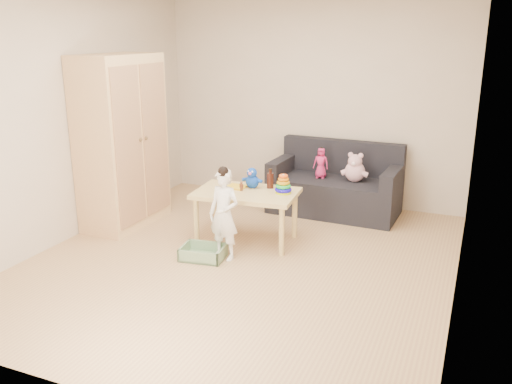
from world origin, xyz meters
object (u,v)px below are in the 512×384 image
at_px(wardrobe, 122,142).
at_px(sofa, 334,196).
at_px(play_table, 246,216).
at_px(toddler, 224,216).

xyz_separation_m(wardrobe, sofa, (2.17, 1.31, -0.76)).
xyz_separation_m(play_table, toddler, (-0.02, -0.50, 0.17)).
xyz_separation_m(wardrobe, play_table, (1.55, 0.01, -0.70)).
bearing_deg(wardrobe, toddler, -18.04).
relative_size(play_table, toddler, 1.19).
bearing_deg(sofa, wardrobe, -146.99).
relative_size(wardrobe, toddler, 2.18).
bearing_deg(wardrobe, sofa, 31.01).
distance_m(sofa, play_table, 1.45).
height_order(wardrobe, sofa, wardrobe).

